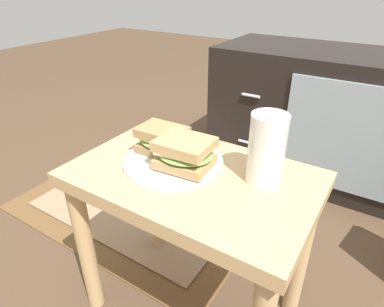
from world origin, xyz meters
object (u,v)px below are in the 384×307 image
object	(u,v)px
tv_cabinet	(324,117)
beer_glass	(266,150)
sandwich_front	(163,140)
plate	(173,161)
sandwich_back	(184,153)

from	to	relation	value
tv_cabinet	beer_glass	world-z (taller)	beer_glass
tv_cabinet	sandwich_front	xyz separation A→B (m)	(-0.21, -0.92, 0.21)
plate	sandwich_back	size ratio (longest dim) A/B	1.72
sandwich_front	beer_glass	distance (m)	0.26
plate	sandwich_front	xyz separation A→B (m)	(-0.04, 0.02, 0.04)
sandwich_back	plate	bearing A→B (deg)	159.17
sandwich_front	tv_cabinet	bearing A→B (deg)	77.41
tv_cabinet	sandwich_front	bearing A→B (deg)	-102.59
plate	beer_glass	xyz separation A→B (m)	(0.21, 0.04, 0.07)
plate	sandwich_front	distance (m)	0.06
tv_cabinet	sandwich_front	world-z (taller)	tv_cabinet
sandwich_front	sandwich_back	world-z (taller)	sandwich_back
plate	sandwich_back	world-z (taller)	sandwich_back
tv_cabinet	sandwich_back	xyz separation A→B (m)	(-0.12, -0.95, 0.22)
sandwich_front	sandwich_back	bearing A→B (deg)	-20.83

